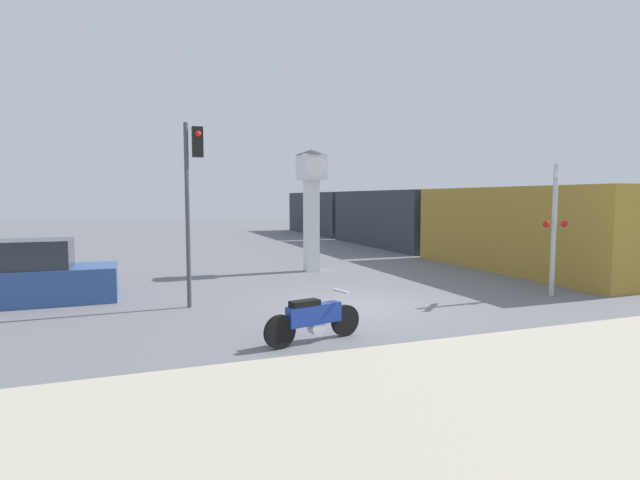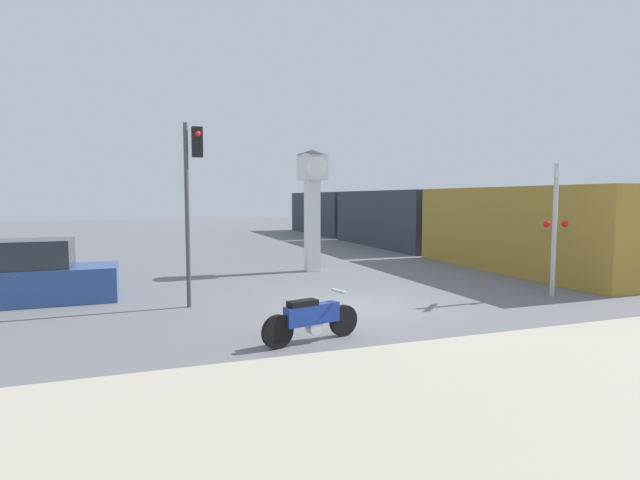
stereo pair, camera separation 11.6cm
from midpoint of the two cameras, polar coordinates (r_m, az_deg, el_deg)
name	(u,v)px [view 1 (the left image)]	position (r m, az deg, el deg)	size (l,w,h in m)	color
ground_plane	(356,306)	(13.89, 3.93, -7.54)	(120.00, 120.00, 0.00)	slate
sidewalk_strip	(548,397)	(8.38, 24.26, -16.02)	(36.00, 6.00, 0.10)	#B2A893
motorcycle	(314,319)	(10.40, -1.06, -9.00)	(2.25, 0.76, 1.01)	black
clock_tower	(311,191)	(20.16, -1.16, 5.58)	(1.20, 1.20, 4.89)	white
freight_train	(389,218)	(31.17, 7.76, 2.46)	(2.80, 33.32, 3.40)	olive
traffic_light	(192,183)	(13.88, -14.65, 6.34)	(0.50, 0.35, 4.96)	#47474C
railroad_crossing_signal	(554,225)	(16.55, 25.02, 1.61)	(0.90, 0.82, 3.99)	#B7B7BC
parked_car	(35,277)	(16.29, -29.97, -3.66)	(4.22, 1.84, 1.80)	#2D4C8C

